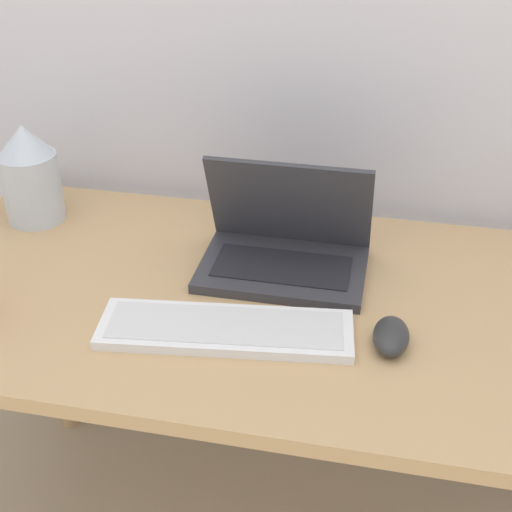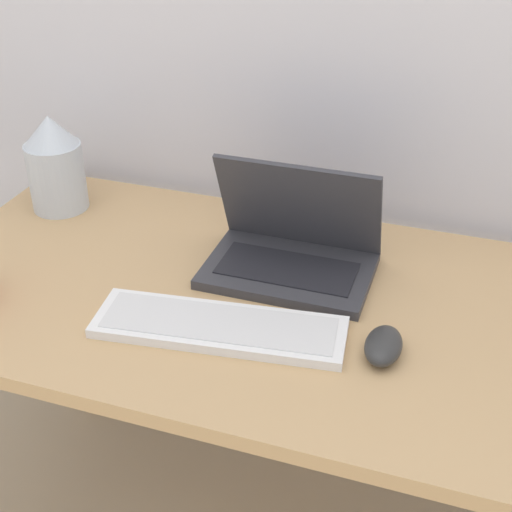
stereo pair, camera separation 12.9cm
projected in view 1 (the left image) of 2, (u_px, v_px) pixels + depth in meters
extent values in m
cube|color=tan|center=(279.00, 303.00, 1.36)|extent=(1.45, 0.72, 0.03)
cylinder|color=tan|center=(52.00, 324.00, 1.93)|extent=(0.05, 0.05, 0.73)
cube|color=#333338|center=(283.00, 268.00, 1.42)|extent=(0.33, 0.22, 0.02)
cube|color=black|center=(282.00, 266.00, 1.40)|extent=(0.27, 0.12, 0.00)
cube|color=#333338|center=(290.00, 204.00, 1.42)|extent=(0.33, 0.09, 0.21)
cube|color=#0F1938|center=(291.00, 200.00, 1.42)|extent=(0.29, 0.07, 0.18)
cube|color=white|center=(226.00, 330.00, 1.25)|extent=(0.46, 0.19, 0.02)
cube|color=silver|center=(225.00, 325.00, 1.25)|extent=(0.42, 0.16, 0.00)
ellipsoid|color=#2D2D2D|center=(391.00, 336.00, 1.22)|extent=(0.06, 0.11, 0.04)
cylinder|color=silver|center=(32.00, 187.00, 1.58)|extent=(0.13, 0.13, 0.16)
cone|color=silver|center=(23.00, 140.00, 1.52)|extent=(0.12, 0.12, 0.07)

